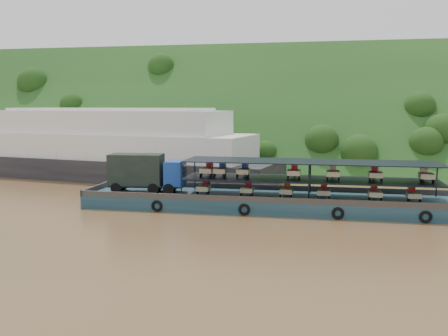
# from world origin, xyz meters

# --- Properties ---
(ground) EXTENTS (160.00, 160.00, 0.00)m
(ground) POSITION_xyz_m (0.00, 0.00, 0.00)
(ground) COLOR brown
(ground) RESTS_ON ground
(hillside) EXTENTS (140.00, 39.60, 39.60)m
(hillside) POSITION_xyz_m (0.00, 36.00, 0.00)
(hillside) COLOR #173714
(hillside) RESTS_ON ground
(cargo_barge) EXTENTS (35.00, 7.18, 4.92)m
(cargo_barge) POSITION_xyz_m (1.92, -1.11, 1.24)
(cargo_barge) COLOR #122F41
(cargo_barge) RESTS_ON ground
(passenger_ferry) EXTENTS (47.08, 19.33, 9.27)m
(passenger_ferry) POSITION_xyz_m (-20.16, 15.61, 4.02)
(passenger_ferry) COLOR black
(passenger_ferry) RESTS_ON ground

